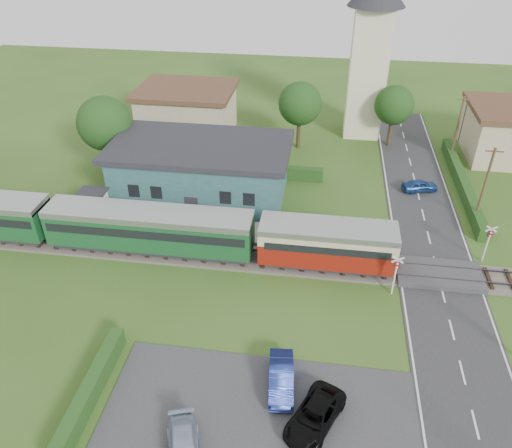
# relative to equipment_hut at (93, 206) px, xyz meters

# --- Properties ---
(ground) EXTENTS (120.00, 120.00, 0.00)m
(ground) POSITION_rel_equipment_hut_xyz_m (18.00, -5.20, -1.75)
(ground) COLOR #2D4C19
(railway_track) EXTENTS (76.00, 3.20, 0.49)m
(railway_track) POSITION_rel_equipment_hut_xyz_m (18.00, -3.20, -1.64)
(railway_track) COLOR #4C443D
(railway_track) RESTS_ON ground
(road) EXTENTS (6.00, 70.00, 0.05)m
(road) POSITION_rel_equipment_hut_xyz_m (28.00, -5.20, -1.72)
(road) COLOR #28282B
(road) RESTS_ON ground
(car_park) EXTENTS (17.00, 9.00, 0.08)m
(car_park) POSITION_rel_equipment_hut_xyz_m (16.50, -17.20, -1.71)
(car_park) COLOR #333335
(car_park) RESTS_ON ground
(crossing_deck) EXTENTS (6.20, 3.40, 0.45)m
(crossing_deck) POSITION_rel_equipment_hut_xyz_m (28.00, -3.20, -1.52)
(crossing_deck) COLOR #333335
(crossing_deck) RESTS_ON ground
(platform) EXTENTS (30.00, 3.00, 0.45)m
(platform) POSITION_rel_equipment_hut_xyz_m (8.00, 0.00, -1.52)
(platform) COLOR gray
(platform) RESTS_ON ground
(equipment_hut) EXTENTS (2.30, 2.30, 2.55)m
(equipment_hut) POSITION_rel_equipment_hut_xyz_m (0.00, 0.00, 0.00)
(equipment_hut) COLOR beige
(equipment_hut) RESTS_ON platform
(station_building) EXTENTS (16.00, 9.00, 5.30)m
(station_building) POSITION_rel_equipment_hut_xyz_m (8.00, 5.79, 0.95)
(station_building) COLOR #285251
(station_building) RESTS_ON ground
(train) EXTENTS (43.20, 2.90, 3.40)m
(train) POSITION_rel_equipment_hut_xyz_m (2.86, -3.20, 0.43)
(train) COLOR #232328
(train) RESTS_ON ground
(church_tower) EXTENTS (6.00, 6.00, 17.60)m
(church_tower) POSITION_rel_equipment_hut_xyz_m (23.00, 22.80, 8.48)
(church_tower) COLOR beige
(church_tower) RESTS_ON ground
(house_west) EXTENTS (10.80, 8.80, 5.50)m
(house_west) POSITION_rel_equipment_hut_xyz_m (3.00, 19.80, 1.04)
(house_west) COLOR tan
(house_west) RESTS_ON ground
(house_east) EXTENTS (8.80, 8.80, 5.50)m
(house_east) POSITION_rel_equipment_hut_xyz_m (38.00, 18.80, 1.05)
(house_east) COLOR tan
(house_east) RESTS_ON ground
(hedge_carpark) EXTENTS (0.80, 9.00, 1.20)m
(hedge_carpark) POSITION_rel_equipment_hut_xyz_m (7.00, -17.20, -1.15)
(hedge_carpark) COLOR #193814
(hedge_carpark) RESTS_ON ground
(hedge_roadside) EXTENTS (0.80, 18.00, 1.20)m
(hedge_roadside) POSITION_rel_equipment_hut_xyz_m (32.20, 10.80, -1.15)
(hedge_roadside) COLOR #193814
(hedge_roadside) RESTS_ON ground
(hedge_station) EXTENTS (22.00, 0.80, 1.30)m
(hedge_station) POSITION_rel_equipment_hut_xyz_m (8.00, 10.30, -1.10)
(hedge_station) COLOR #193814
(hedge_station) RESTS_ON ground
(tree_a) EXTENTS (5.20, 5.20, 8.00)m
(tree_a) POSITION_rel_equipment_hut_xyz_m (-2.00, 8.80, 3.63)
(tree_a) COLOR #332316
(tree_a) RESTS_ON ground
(tree_b) EXTENTS (4.60, 4.60, 7.34)m
(tree_b) POSITION_rel_equipment_hut_xyz_m (16.00, 17.80, 3.27)
(tree_b) COLOR #332316
(tree_b) RESTS_ON ground
(tree_c) EXTENTS (4.20, 4.20, 6.78)m
(tree_c) POSITION_rel_equipment_hut_xyz_m (26.00, 19.80, 2.91)
(tree_c) COLOR #332316
(tree_c) RESTS_ON ground
(utility_pole_c) EXTENTS (1.40, 0.22, 7.00)m
(utility_pole_c) POSITION_rel_equipment_hut_xyz_m (32.20, 4.80, 1.88)
(utility_pole_c) COLOR #473321
(utility_pole_c) RESTS_ON ground
(utility_pole_d) EXTENTS (1.40, 0.22, 7.00)m
(utility_pole_d) POSITION_rel_equipment_hut_xyz_m (32.20, 16.80, 1.88)
(utility_pole_d) COLOR #473321
(utility_pole_d) RESTS_ON ground
(crossing_signal_near) EXTENTS (0.84, 0.28, 3.28)m
(crossing_signal_near) POSITION_rel_equipment_hut_xyz_m (24.40, -5.61, 0.39)
(crossing_signal_near) COLOR silver
(crossing_signal_near) RESTS_ON ground
(crossing_signal_far) EXTENTS (0.84, 0.28, 3.28)m
(crossing_signal_far) POSITION_rel_equipment_hut_xyz_m (31.60, -0.81, 0.39)
(crossing_signal_far) COLOR silver
(crossing_signal_far) RESTS_ON ground
(streetlamp_west) EXTENTS (0.30, 0.30, 5.15)m
(streetlamp_west) POSITION_rel_equipment_hut_xyz_m (-4.00, 14.80, 1.29)
(streetlamp_west) COLOR #3F3F47
(streetlamp_west) RESTS_ON ground
(streetlamp_east) EXTENTS (0.30, 0.30, 5.15)m
(streetlamp_east) POSITION_rel_equipment_hut_xyz_m (34.00, 21.80, 1.29)
(streetlamp_east) COLOR #3F3F47
(streetlamp_east) RESTS_ON ground
(car_on_road) EXTENTS (3.56, 2.20, 1.13)m
(car_on_road) POSITION_rel_equipment_hut_xyz_m (28.14, 9.61, -1.13)
(car_on_road) COLOR navy
(car_on_road) RESTS_ON road
(car_park_blue) EXTENTS (1.77, 4.09, 1.31)m
(car_park_blue) POSITION_rel_equipment_hut_xyz_m (17.44, -14.70, -1.01)
(car_park_blue) COLOR navy
(car_park_blue) RESTS_ON car_park
(car_park_dark) EXTENTS (3.61, 4.80, 1.21)m
(car_park_dark) POSITION_rel_equipment_hut_xyz_m (19.45, -16.87, -1.06)
(car_park_dark) COLOR black
(car_park_dark) RESTS_ON car_park
(pedestrian_near) EXTENTS (0.68, 0.52, 1.65)m
(pedestrian_near) POSITION_rel_equipment_hut_xyz_m (15.75, -0.68, -0.47)
(pedestrian_near) COLOR gray
(pedestrian_near) RESTS_ON platform
(pedestrian_far) EXTENTS (0.88, 1.05, 1.92)m
(pedestrian_far) POSITION_rel_equipment_hut_xyz_m (1.88, -0.51, -0.34)
(pedestrian_far) COLOR gray
(pedestrian_far) RESTS_ON platform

